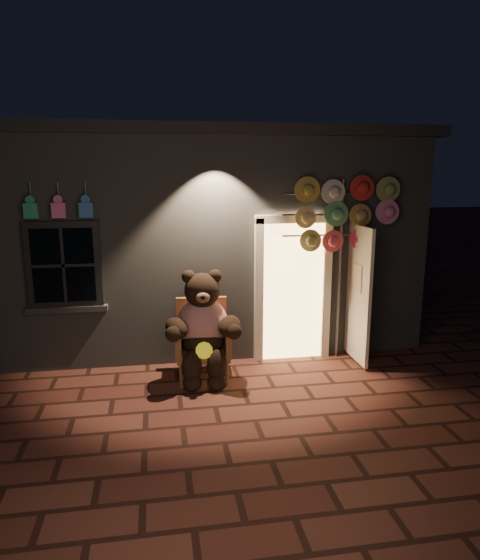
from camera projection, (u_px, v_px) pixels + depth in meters
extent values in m
plane|color=brown|center=(215.00, 407.00, 6.08)|extent=(60.00, 60.00, 0.00)
cube|color=slate|center=(190.00, 232.00, 9.57)|extent=(7.00, 5.00, 3.30)
cube|color=black|center=(188.00, 139.00, 9.20)|extent=(7.30, 5.30, 0.16)
cube|color=black|center=(64.00, 265.00, 6.84)|extent=(1.00, 0.10, 1.20)
cube|color=black|center=(64.00, 265.00, 6.81)|extent=(0.82, 0.06, 1.02)
cube|color=slate|center=(68.00, 309.00, 6.98)|extent=(1.10, 0.14, 0.08)
cube|color=#FFC572|center=(292.00, 291.00, 7.50)|extent=(0.92, 0.10, 2.10)
cube|color=beige|center=(259.00, 293.00, 7.37)|extent=(0.12, 0.12, 2.20)
cube|color=beige|center=(326.00, 290.00, 7.54)|extent=(0.12, 0.12, 2.20)
cube|color=beige|center=(294.00, 219.00, 7.22)|extent=(1.16, 0.12, 0.12)
cube|color=beige|center=(359.00, 294.00, 7.28)|extent=(0.05, 0.80, 2.00)
cube|color=#25895F|center=(31.00, 211.00, 6.55)|extent=(0.18, 0.07, 0.20)
cylinder|color=#59595E|center=(30.00, 191.00, 6.55)|extent=(0.02, 0.02, 0.25)
cube|color=#CC549A|center=(59.00, 210.00, 6.60)|extent=(0.18, 0.07, 0.20)
cylinder|color=#59595E|center=(58.00, 191.00, 6.61)|extent=(0.02, 0.02, 0.25)
cube|color=#2E57A2|center=(86.00, 210.00, 6.66)|extent=(0.18, 0.07, 0.20)
cylinder|color=#59595E|center=(85.00, 191.00, 6.66)|extent=(0.02, 0.02, 0.25)
cube|color=brown|center=(203.00, 352.00, 6.85)|extent=(0.74, 0.69, 0.10)
cube|color=brown|center=(202.00, 321.00, 7.07)|extent=(0.71, 0.12, 0.71)
cube|color=brown|center=(178.00, 340.00, 6.75)|extent=(0.11, 0.61, 0.40)
cube|color=brown|center=(227.00, 338.00, 6.83)|extent=(0.11, 0.61, 0.40)
cylinder|color=brown|center=(181.00, 376.00, 6.59)|extent=(0.05, 0.05, 0.32)
cylinder|color=brown|center=(227.00, 374.00, 6.66)|extent=(0.05, 0.05, 0.32)
cylinder|color=brown|center=(181.00, 360.00, 7.14)|extent=(0.05, 0.05, 0.32)
cylinder|color=brown|center=(223.00, 358.00, 7.21)|extent=(0.05, 0.05, 0.32)
ellipsoid|color=red|center=(203.00, 324.00, 6.82)|extent=(0.73, 0.60, 0.74)
ellipsoid|color=black|center=(203.00, 341.00, 6.79)|extent=(0.60, 0.52, 0.35)
sphere|color=black|center=(202.00, 290.00, 6.66)|extent=(0.50, 0.50, 0.47)
sphere|color=black|center=(189.00, 277.00, 6.63)|extent=(0.19, 0.19, 0.19)
sphere|color=black|center=(215.00, 276.00, 6.67)|extent=(0.19, 0.19, 0.19)
ellipsoid|color=brown|center=(203.00, 298.00, 6.46)|extent=(0.19, 0.14, 0.15)
ellipsoid|color=black|center=(177.00, 328.00, 6.55)|extent=(0.40, 0.54, 0.27)
ellipsoid|color=black|center=(230.00, 326.00, 6.63)|extent=(0.43, 0.55, 0.27)
ellipsoid|color=black|center=(192.00, 367.00, 6.52)|extent=(0.27, 0.27, 0.46)
ellipsoid|color=black|center=(217.00, 366.00, 6.56)|extent=(0.27, 0.27, 0.46)
sphere|color=black|center=(192.00, 382.00, 6.50)|extent=(0.25, 0.25, 0.25)
sphere|color=black|center=(217.00, 381.00, 6.54)|extent=(0.25, 0.25, 0.25)
cylinder|color=yellow|center=(204.00, 350.00, 6.49)|extent=(0.23, 0.10, 0.22)
cylinder|color=#59595E|center=(340.00, 271.00, 7.45)|extent=(0.04, 0.04, 2.69)
cylinder|color=#59595E|center=(324.00, 194.00, 7.13)|extent=(1.20, 0.03, 0.03)
cylinder|color=#59595E|center=(323.00, 215.00, 7.20)|extent=(1.20, 0.03, 0.03)
cylinder|color=#59595E|center=(322.00, 235.00, 7.26)|extent=(1.20, 0.03, 0.03)
cylinder|color=olive|center=(308.00, 190.00, 7.02)|extent=(0.34, 0.11, 0.34)
cylinder|color=beige|center=(336.00, 190.00, 7.06)|extent=(0.34, 0.11, 0.34)
cylinder|color=#B3211E|center=(363.00, 190.00, 7.10)|extent=(0.34, 0.11, 0.34)
cylinder|color=olive|center=(388.00, 190.00, 7.22)|extent=(0.34, 0.11, 0.34)
cylinder|color=#F4CA78|center=(308.00, 215.00, 7.07)|extent=(0.34, 0.11, 0.34)
cylinder|color=#52925E|center=(336.00, 215.00, 7.11)|extent=(0.34, 0.11, 0.34)
cylinder|color=olive|center=(360.00, 214.00, 7.23)|extent=(0.34, 0.11, 0.34)
cylinder|color=pink|center=(387.00, 214.00, 7.26)|extent=(0.34, 0.11, 0.34)
cylinder|color=#DDCD68|center=(308.00, 240.00, 7.12)|extent=(0.34, 0.11, 0.34)
cylinder|color=#C44254|center=(333.00, 239.00, 7.24)|extent=(0.34, 0.11, 0.34)
cylinder|color=#C7324F|center=(360.00, 239.00, 7.27)|extent=(0.34, 0.11, 0.34)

